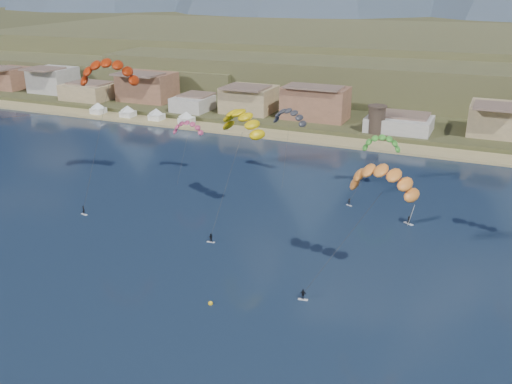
% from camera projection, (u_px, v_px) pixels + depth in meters
% --- Properties ---
extents(ground, '(2400.00, 2400.00, 0.00)m').
position_uv_depth(ground, '(167.00, 330.00, 80.99)').
color(ground, black).
rests_on(ground, ground).
extents(beach, '(2200.00, 12.00, 0.90)m').
position_uv_depth(beach, '(353.00, 143.00, 171.80)').
color(beach, tan).
rests_on(beach, ground).
extents(land, '(2200.00, 900.00, 4.00)m').
position_uv_depth(land, '(468.00, 28.00, 561.21)').
color(land, brown).
rests_on(land, ground).
extents(foothills, '(940.00, 210.00, 18.00)m').
position_uv_depth(foothills, '(467.00, 63.00, 268.78)').
color(foothills, brown).
rests_on(foothills, ground).
extents(town, '(400.00, 24.00, 12.00)m').
position_uv_depth(town, '(254.00, 97.00, 197.68)').
color(town, beige).
rests_on(town, ground).
extents(watchtower, '(5.82, 5.82, 8.60)m').
position_uv_depth(watchtower, '(377.00, 119.00, 174.63)').
color(watchtower, '#47382D').
rests_on(watchtower, ground).
extents(beach_tents, '(43.40, 6.40, 5.00)m').
position_uv_depth(beach_tents, '(141.00, 110.00, 198.99)').
color(beach_tents, white).
rests_on(beach_tents, ground).
extents(kitesurfer_red, '(14.60, 21.63, 33.20)m').
position_uv_depth(kitesurfer_red, '(108.00, 68.00, 124.71)').
color(kitesurfer_red, silver).
rests_on(kitesurfer_red, ground).
extents(kitesurfer_yellow, '(12.63, 20.44, 25.58)m').
position_uv_depth(kitesurfer_yellow, '(242.00, 118.00, 113.49)').
color(kitesurfer_yellow, silver).
rests_on(kitesurfer_yellow, ground).
extents(kitesurfer_orange, '(16.05, 13.47, 23.27)m').
position_uv_depth(kitesurfer_orange, '(383.00, 175.00, 86.70)').
color(kitesurfer_orange, silver).
rests_on(kitesurfer_orange, ground).
extents(kitesurfer_green, '(9.57, 15.20, 16.71)m').
position_uv_depth(kitesurfer_green, '(382.00, 141.00, 129.80)').
color(kitesurfer_green, silver).
rests_on(kitesurfer_green, ground).
extents(distant_kite_pink, '(8.55, 6.46, 15.98)m').
position_uv_depth(distant_kite_pink, '(188.00, 125.00, 139.96)').
color(distant_kite_pink, '#262626').
rests_on(distant_kite_pink, ground).
extents(distant_kite_dark, '(9.64, 6.61, 19.40)m').
position_uv_depth(distant_kite_dark, '(289.00, 114.00, 136.47)').
color(distant_kite_dark, '#262626').
rests_on(distant_kite_dark, ground).
extents(windsurfer, '(2.47, 2.49, 3.94)m').
position_uv_depth(windsurfer, '(410.00, 218.00, 115.39)').
color(windsurfer, silver).
rests_on(windsurfer, ground).
extents(buoy, '(0.75, 0.75, 0.75)m').
position_uv_depth(buoy, '(210.00, 303.00, 87.34)').
color(buoy, yellow).
rests_on(buoy, ground).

